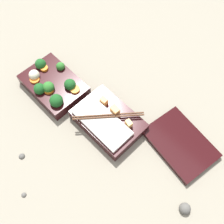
{
  "coord_description": "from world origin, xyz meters",
  "views": [
    {
      "loc": [
        0.35,
        -0.21,
        0.74
      ],
      "look_at": [
        0.09,
        0.05,
        0.04
      ],
      "focal_mm": 42.0,
      "sensor_mm": 36.0,
      "label": 1
    }
  ],
  "objects": [
    {
      "name": "ground_plane",
      "position": [
        0.0,
        0.0,
        0.0
      ],
      "size": [
        3.0,
        3.0,
        0.0
      ],
      "primitive_type": "plane",
      "color": "gray"
    },
    {
      "name": "bento_tray_vegetable",
      "position": [
        -0.12,
        -0.02,
        0.03
      ],
      "size": [
        0.2,
        0.14,
        0.07
      ],
      "color": "black",
      "rests_on": "ground_plane"
    },
    {
      "name": "bento_tray_rice",
      "position": [
        0.09,
        0.02,
        0.02
      ],
      "size": [
        0.2,
        0.17,
        0.06
      ],
      "color": "black",
      "rests_on": "ground_plane"
    },
    {
      "name": "bento_lid",
      "position": [
        0.29,
        0.13,
        0.01
      ],
      "size": [
        0.22,
        0.17,
        0.02
      ],
      "primitive_type": "cube",
      "rotation": [
        0.0,
        0.0,
        -0.15
      ],
      "color": "black",
      "rests_on": "ground_plane"
    },
    {
      "name": "pebble_0",
      "position": [
        0.42,
        -0.01,
        0.01
      ],
      "size": [
        0.03,
        0.03,
        0.03
      ],
      "primitive_type": "sphere",
      "color": "#595651",
      "rests_on": "ground_plane"
    },
    {
      "name": "pebble_1",
      "position": [
        -0.01,
        -0.23,
        0.0
      ],
      "size": [
        0.02,
        0.02,
        0.02
      ],
      "primitive_type": "sphere",
      "color": "#595651",
      "rests_on": "ground_plane"
    },
    {
      "name": "pebble_2",
      "position": [
        0.09,
        -0.29,
        0.0
      ],
      "size": [
        0.01,
        0.01,
        0.01
      ],
      "primitive_type": "sphere",
      "color": "#595651",
      "rests_on": "ground_plane"
    }
  ]
}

